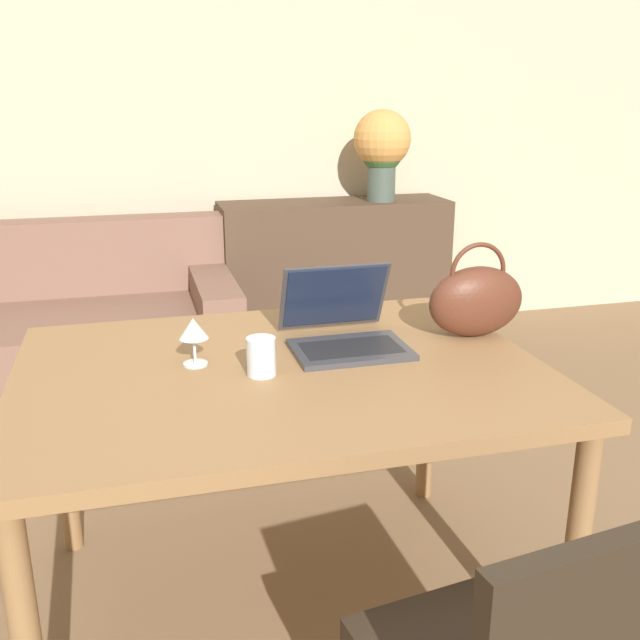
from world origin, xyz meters
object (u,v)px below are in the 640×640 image
handbag (476,300)px  flower_vase (382,147)px  couch (63,337)px  laptop (343,324)px  drinking_glass (261,356)px  wine_glass (194,331)px

handbag → flower_vase: flower_vase is taller
couch → handbag: bearing=-53.1°
couch → flower_vase: bearing=9.7°
couch → laptop: laptop is taller
handbag → drinking_glass: bearing=-168.0°
drinking_glass → couch: bearing=109.2°
couch → handbag: size_ratio=5.85×
drinking_glass → wine_glass: (-0.16, 0.11, 0.05)m
couch → handbag: handbag is taller
flower_vase → laptop: bearing=-112.4°
handbag → flower_vase: bearing=77.9°
couch → wine_glass: bearing=-74.2°
wine_glass → flower_vase: size_ratio=0.25×
flower_vase → handbag: bearing=-102.1°
laptop → drinking_glass: bearing=-146.7°
drinking_glass → wine_glass: wine_glass is taller
couch → laptop: bearing=-61.7°
couch → flower_vase: flower_vase is taller
drinking_glass → handbag: 0.69m
flower_vase → couch: bearing=-170.3°
drinking_glass → wine_glass: size_ratio=0.77×
handbag → couch: bearing=126.9°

